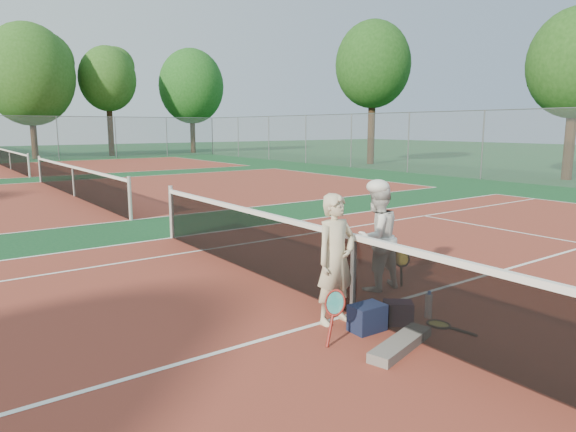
{
  "coord_description": "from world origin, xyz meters",
  "views": [
    {
      "loc": [
        -4.23,
        -4.45,
        2.31
      ],
      "look_at": [
        0.0,
        1.36,
        1.05
      ],
      "focal_mm": 32.0,
      "sensor_mm": 36.0,
      "label": 1
    }
  ],
  "objects_px": {
    "player_a": "(336,259)",
    "racket_black_held": "(401,269)",
    "sports_bag_purple": "(398,313)",
    "sports_bag_navy": "(367,318)",
    "water_bottle": "(429,306)",
    "net_main": "(353,275)",
    "player_b": "(376,237)",
    "racket_spare": "(439,324)",
    "racket_red": "(335,317)"
  },
  "relations": [
    {
      "from": "sports_bag_navy",
      "to": "player_b",
      "type": "bearing_deg",
      "value": 41.17
    },
    {
      "from": "sports_bag_navy",
      "to": "water_bottle",
      "type": "distance_m",
      "value": 0.9
    },
    {
      "from": "net_main",
      "to": "sports_bag_navy",
      "type": "height_order",
      "value": "net_main"
    },
    {
      "from": "racket_red",
      "to": "racket_black_held",
      "type": "xyz_separation_m",
      "value": [
        1.98,
        0.83,
        0.01
      ]
    },
    {
      "from": "net_main",
      "to": "racket_black_held",
      "type": "xyz_separation_m",
      "value": [
        1.25,
        0.33,
        -0.22
      ]
    },
    {
      "from": "player_a",
      "to": "water_bottle",
      "type": "distance_m",
      "value": 1.32
    },
    {
      "from": "racket_black_held",
      "to": "player_a",
      "type": "bearing_deg",
      "value": -18.16
    },
    {
      "from": "player_a",
      "to": "racket_black_held",
      "type": "xyz_separation_m",
      "value": [
        1.6,
        0.4,
        -0.48
      ]
    },
    {
      "from": "sports_bag_purple",
      "to": "racket_red",
      "type": "bearing_deg",
      "value": 177.02
    },
    {
      "from": "player_b",
      "to": "racket_black_held",
      "type": "xyz_separation_m",
      "value": [
        0.29,
        -0.22,
        -0.47
      ]
    },
    {
      "from": "net_main",
      "to": "racket_red",
      "type": "relative_size",
      "value": 19.29
    },
    {
      "from": "racket_black_held",
      "to": "sports_bag_navy",
      "type": "bearing_deg",
      "value": -3.28
    },
    {
      "from": "net_main",
      "to": "player_a",
      "type": "bearing_deg",
      "value": -168.8
    },
    {
      "from": "net_main",
      "to": "sports_bag_purple",
      "type": "relative_size",
      "value": 32.8
    },
    {
      "from": "player_a",
      "to": "sports_bag_navy",
      "type": "bearing_deg",
      "value": -75.64
    },
    {
      "from": "racket_red",
      "to": "sports_bag_purple",
      "type": "distance_m",
      "value": 0.96
    },
    {
      "from": "player_b",
      "to": "sports_bag_purple",
      "type": "bearing_deg",
      "value": 57.33
    },
    {
      "from": "net_main",
      "to": "racket_spare",
      "type": "distance_m",
      "value": 1.15
    },
    {
      "from": "racket_spare",
      "to": "player_b",
      "type": "bearing_deg",
      "value": -24.44
    },
    {
      "from": "racket_red",
      "to": "water_bottle",
      "type": "distance_m",
      "value": 1.41
    },
    {
      "from": "player_b",
      "to": "racket_spare",
      "type": "xyz_separation_m",
      "value": [
        -0.4,
        -1.42,
        -0.74
      ]
    },
    {
      "from": "sports_bag_purple",
      "to": "player_b",
      "type": "bearing_deg",
      "value": 56.01
    },
    {
      "from": "sports_bag_purple",
      "to": "water_bottle",
      "type": "xyz_separation_m",
      "value": [
        0.45,
        -0.09,
        0.01
      ]
    },
    {
      "from": "player_b",
      "to": "racket_spare",
      "type": "relative_size",
      "value": 2.53
    },
    {
      "from": "racket_black_held",
      "to": "net_main",
      "type": "bearing_deg",
      "value": -17.34
    },
    {
      "from": "racket_spare",
      "to": "water_bottle",
      "type": "distance_m",
      "value": 0.29
    },
    {
      "from": "racket_red",
      "to": "racket_spare",
      "type": "distance_m",
      "value": 1.37
    },
    {
      "from": "sports_bag_navy",
      "to": "racket_spare",
      "type": "bearing_deg",
      "value": -26.25
    },
    {
      "from": "sports_bag_purple",
      "to": "sports_bag_navy",
      "type": "bearing_deg",
      "value": 171.76
    },
    {
      "from": "racket_black_held",
      "to": "water_bottle",
      "type": "height_order",
      "value": "racket_black_held"
    },
    {
      "from": "racket_spare",
      "to": "water_bottle",
      "type": "bearing_deg",
      "value": -32.41
    },
    {
      "from": "player_b",
      "to": "racket_spare",
      "type": "distance_m",
      "value": 1.66
    },
    {
      "from": "sports_bag_purple",
      "to": "water_bottle",
      "type": "height_order",
      "value": "water_bottle"
    },
    {
      "from": "racket_red",
      "to": "racket_spare",
      "type": "xyz_separation_m",
      "value": [
        1.29,
        -0.37,
        -0.27
      ]
    },
    {
      "from": "player_b",
      "to": "racket_black_held",
      "type": "distance_m",
      "value": 0.59
    },
    {
      "from": "player_a",
      "to": "racket_black_held",
      "type": "distance_m",
      "value": 1.72
    },
    {
      "from": "racket_red",
      "to": "sports_bag_navy",
      "type": "bearing_deg",
      "value": -20.09
    },
    {
      "from": "net_main",
      "to": "racket_red",
      "type": "xyz_separation_m",
      "value": [
        -0.73,
        -0.5,
        -0.23
      ]
    },
    {
      "from": "racket_spare",
      "to": "sports_bag_navy",
      "type": "bearing_deg",
      "value": 54.87
    },
    {
      "from": "player_a",
      "to": "racket_black_held",
      "type": "relative_size",
      "value": 2.65
    },
    {
      "from": "net_main",
      "to": "racket_red",
      "type": "bearing_deg",
      "value": -145.66
    },
    {
      "from": "sports_bag_navy",
      "to": "player_a",
      "type": "bearing_deg",
      "value": 106.67
    },
    {
      "from": "sports_bag_navy",
      "to": "racket_red",
      "type": "bearing_deg",
      "value": -178.32
    },
    {
      "from": "racket_red",
      "to": "sports_bag_purple",
      "type": "relative_size",
      "value": 1.7
    },
    {
      "from": "net_main",
      "to": "player_a",
      "type": "relative_size",
      "value": 7.09
    },
    {
      "from": "racket_spare",
      "to": "racket_black_held",
      "type": "bearing_deg",
      "value": -38.49
    },
    {
      "from": "player_a",
      "to": "player_b",
      "type": "relative_size",
      "value": 1.02
    },
    {
      "from": "sports_bag_navy",
      "to": "net_main",
      "type": "bearing_deg",
      "value": 65.02
    },
    {
      "from": "racket_red",
      "to": "racket_spare",
      "type": "bearing_deg",
      "value": -37.89
    },
    {
      "from": "sports_bag_purple",
      "to": "water_bottle",
      "type": "relative_size",
      "value": 1.12
    }
  ]
}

